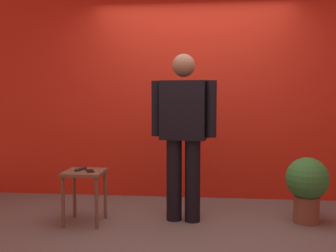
{
  "coord_description": "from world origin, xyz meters",
  "views": [
    {
      "loc": [
        0.17,
        -3.75,
        1.33
      ],
      "look_at": [
        -0.26,
        0.55,
        0.99
      ],
      "focal_mm": 42.38,
      "sensor_mm": 36.0,
      "label": 1
    }
  ],
  "objects_px": {
    "cell_phone": "(90,171)",
    "potted_plant": "(307,184)",
    "standing_person": "(183,128)",
    "tv_remote": "(81,169)",
    "side_table": "(85,182)"
  },
  "relations": [
    {
      "from": "standing_person",
      "to": "side_table",
      "type": "bearing_deg",
      "value": -169.95
    },
    {
      "from": "standing_person",
      "to": "cell_phone",
      "type": "bearing_deg",
      "value": -168.01
    },
    {
      "from": "standing_person",
      "to": "tv_remote",
      "type": "relative_size",
      "value": 10.32
    },
    {
      "from": "tv_remote",
      "to": "potted_plant",
      "type": "bearing_deg",
      "value": 19.0
    },
    {
      "from": "standing_person",
      "to": "side_table",
      "type": "relative_size",
      "value": 3.2
    },
    {
      "from": "cell_phone",
      "to": "tv_remote",
      "type": "distance_m",
      "value": 0.13
    },
    {
      "from": "side_table",
      "to": "cell_phone",
      "type": "bearing_deg",
      "value": -18.76
    },
    {
      "from": "tv_remote",
      "to": "potted_plant",
      "type": "relative_size",
      "value": 0.25
    },
    {
      "from": "standing_person",
      "to": "cell_phone",
      "type": "distance_m",
      "value": 1.06
    },
    {
      "from": "cell_phone",
      "to": "potted_plant",
      "type": "distance_m",
      "value": 2.25
    },
    {
      "from": "side_table",
      "to": "tv_remote",
      "type": "xyz_separation_m",
      "value": [
        -0.05,
        0.03,
        0.12
      ]
    },
    {
      "from": "cell_phone",
      "to": "potted_plant",
      "type": "height_order",
      "value": "potted_plant"
    },
    {
      "from": "standing_person",
      "to": "side_table",
      "type": "xyz_separation_m",
      "value": [
        -1.01,
        -0.18,
        -0.55
      ]
    },
    {
      "from": "standing_person",
      "to": "potted_plant",
      "type": "height_order",
      "value": "standing_person"
    },
    {
      "from": "side_table",
      "to": "cell_phone",
      "type": "height_order",
      "value": "cell_phone"
    }
  ]
}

